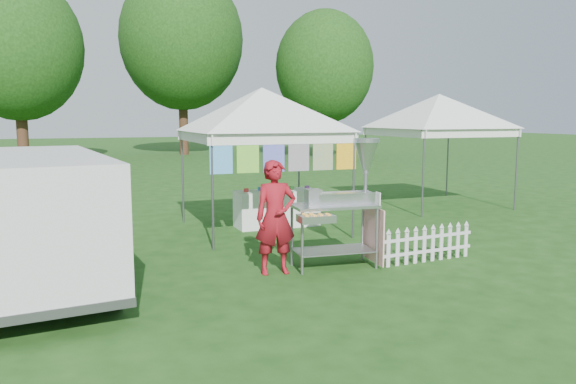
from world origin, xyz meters
name	(u,v)px	position (x,y,z in m)	size (l,w,h in m)	color
ground	(334,271)	(0.00, 0.00, 0.00)	(120.00, 120.00, 0.00)	#1A3F12
canopy_main	(262,88)	(0.00, 3.49, 2.99)	(4.24, 4.24, 3.45)	#59595E
canopy_right	(439,94)	(5.50, 5.00, 2.99)	(4.24, 4.24, 3.45)	#59595E
tree_left	(17,47)	(-6.00, 24.00, 5.83)	(6.40, 6.40, 9.53)	#3C2515
tree_mid	(182,40)	(3.00, 28.00, 7.14)	(7.60, 7.60, 11.52)	#3C2515
tree_right	(325,67)	(10.00, 22.00, 5.18)	(5.60, 5.60, 8.42)	#3C2515
donut_cart	(347,192)	(0.32, 0.21, 1.21)	(1.55, 0.96, 2.06)	gray
vendor	(276,217)	(-0.89, 0.24, 0.88)	(0.64, 0.42, 1.75)	maroon
cargo_van	(33,215)	(-4.29, 0.92, 1.02)	(2.29, 4.70, 1.89)	silver
picket_fence	(428,245)	(1.72, -0.03, 0.29)	(1.80, 0.16, 0.56)	silver
display_table	(277,208)	(0.42, 3.76, 0.40)	(1.80, 0.70, 0.80)	white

